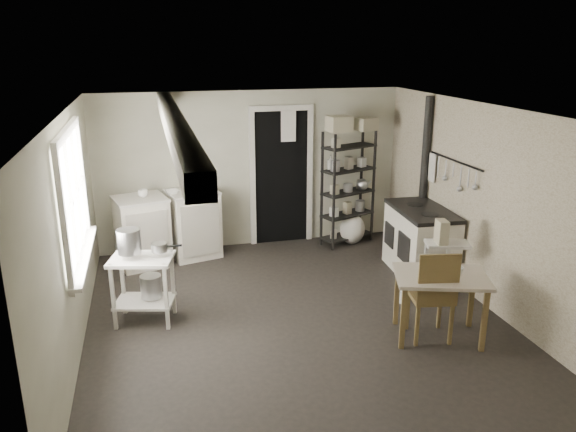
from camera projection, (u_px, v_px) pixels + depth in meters
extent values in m
plane|color=black|center=(295.00, 317.00, 6.30)|extent=(5.00, 5.00, 0.00)
plane|color=white|center=(295.00, 110.00, 5.61)|extent=(5.00, 5.00, 0.00)
cube|color=#B4B199|center=(251.00, 170.00, 8.27)|extent=(4.50, 0.02, 2.30)
cube|color=#B4B199|center=(394.00, 333.00, 3.64)|extent=(4.50, 0.02, 2.30)
cube|color=#B4B199|center=(71.00, 237.00, 5.43)|extent=(0.02, 5.00, 2.30)
cube|color=#B4B199|center=(483.00, 205.00, 6.49)|extent=(0.02, 5.00, 2.30)
cylinder|color=#B1B1B4|center=(129.00, 241.00, 5.93)|extent=(0.26, 0.26, 0.26)
cylinder|color=#B1B1B4|center=(159.00, 247.00, 6.02)|extent=(0.20, 0.20, 0.10)
cylinder|color=#B1B1B4|center=(151.00, 286.00, 6.17)|extent=(0.25, 0.25, 0.25)
imported|color=white|center=(172.00, 194.00, 7.71)|extent=(0.29, 0.29, 0.06)
imported|color=white|center=(143.00, 196.00, 7.53)|extent=(0.18, 0.18, 0.11)
imported|color=white|center=(331.00, 154.00, 8.22)|extent=(0.11, 0.11, 0.21)
cube|color=beige|center=(339.00, 111.00, 7.95)|extent=(0.36, 0.32, 0.22)
cube|color=beige|center=(366.00, 112.00, 8.08)|extent=(0.35, 0.34, 0.18)
cube|color=beige|center=(442.00, 222.00, 6.32)|extent=(0.13, 0.20, 0.27)
imported|color=white|center=(459.00, 266.00, 5.63)|extent=(0.13, 0.13, 0.09)
ellipsoid|color=silver|center=(352.00, 229.00, 8.51)|extent=(0.46, 0.42, 0.46)
cylinder|color=white|center=(403.00, 296.00, 6.64)|extent=(0.13, 0.13, 0.15)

